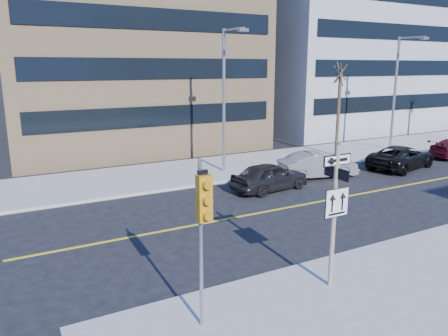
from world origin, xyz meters
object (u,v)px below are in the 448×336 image
sign_pole (335,208)px  streetlight_a (226,92)px  streetlight_b (398,86)px  parked_car_b (318,165)px  street_tree_west (341,76)px  parked_car_a (270,176)px  parked_car_c (402,157)px  traffic_signal (203,212)px

sign_pole → streetlight_a: 14.05m
streetlight_b → parked_car_b: bearing=-161.9°
streetlight_b → street_tree_west: (-5.00, 0.54, 0.77)m
sign_pole → street_tree_west: street_tree_west is taller
sign_pole → parked_car_a: bearing=65.0°
parked_car_c → traffic_signal: bearing=104.5°
traffic_signal → streetlight_b: bearing=31.4°
sign_pole → parked_car_b: size_ratio=0.92×
parked_car_b → parked_car_c: 6.10m
parked_car_c → sign_pole: bearing=110.3°
sign_pole → parked_car_b: bearing=51.0°
streetlight_b → street_tree_west: streetlight_b is taller
sign_pole → streetlight_b: (18.00, 13.27, 2.32)m
sign_pole → street_tree_west: size_ratio=0.64×
parked_car_c → streetlight_b: 6.80m
parked_car_b → streetlight_b: streetlight_b is taller
sign_pole → parked_car_b: sign_pole is taller
streetlight_a → street_tree_west: bearing=3.5°
parked_car_c → streetlight_a: (-10.18, 3.91, 4.05)m
parked_car_a → parked_car_c: (9.87, 0.13, -0.01)m
parked_car_a → streetlight_a: streetlight_a is taller
traffic_signal → streetlight_a: streetlight_a is taller
parked_car_c → streetlight_b: bearing=-57.5°
sign_pole → parked_car_a: size_ratio=0.96×
traffic_signal → parked_car_b: 16.01m
parked_car_a → street_tree_west: 10.93m
streetlight_a → streetlight_b: bearing=0.0°
parked_car_a → streetlight_a: (-0.31, 4.04, 4.04)m
parked_car_a → parked_car_b: size_ratio=0.95×
parked_car_b → street_tree_west: (4.87, 3.77, 4.79)m
streetlight_a → streetlight_b: 14.00m
sign_pole → traffic_signal: sign_pole is taller
streetlight_b → street_tree_west: bearing=173.8°
street_tree_west → parked_car_c: bearing=-75.1°
parked_car_b → street_tree_west: street_tree_west is taller
parked_car_c → streetlight_a: size_ratio=0.64×
sign_pole → parked_car_a: (4.31, 9.23, -1.72)m
traffic_signal → street_tree_west: 22.14m
sign_pole → parked_car_a: sign_pole is taller
traffic_signal → streetlight_a: 15.72m
parked_car_c → parked_car_a: bearing=77.6°
parked_car_b → streetlight_b: bearing=-59.3°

